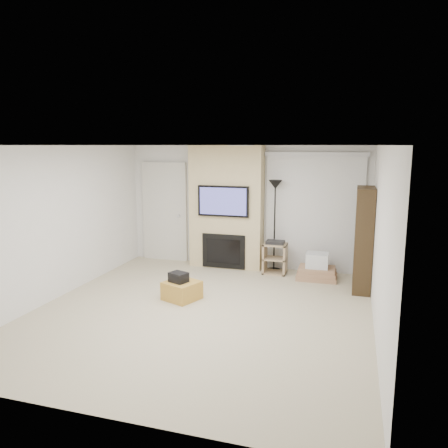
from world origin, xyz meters
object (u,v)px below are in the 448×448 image
(av_stand, at_px, (275,256))
(box_stack, at_px, (317,269))
(ottoman, at_px, (182,290))
(floor_lamp, at_px, (275,200))
(bookshelf, at_px, (364,239))

(av_stand, height_order, box_stack, av_stand)
(ottoman, relative_size, av_stand, 0.76)
(floor_lamp, relative_size, av_stand, 2.77)
(ottoman, xyz_separation_m, av_stand, (1.20, 1.91, 0.20))
(floor_lamp, height_order, box_stack, floor_lamp)
(ottoman, xyz_separation_m, bookshelf, (2.83, 1.37, 0.75))
(ottoman, xyz_separation_m, floor_lamp, (1.15, 2.08, 1.29))
(av_stand, bearing_deg, floor_lamp, 106.77)
(box_stack, bearing_deg, ottoman, -138.86)
(bookshelf, bearing_deg, floor_lamp, 157.15)
(bookshelf, bearing_deg, av_stand, 161.88)
(ottoman, relative_size, floor_lamp, 0.27)
(ottoman, xyz_separation_m, box_stack, (2.03, 1.77, 0.04))
(ottoman, relative_size, bookshelf, 0.28)
(bookshelf, bearing_deg, ottoman, -154.08)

